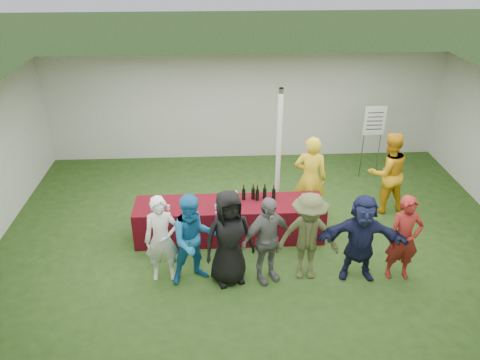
{
  "coord_description": "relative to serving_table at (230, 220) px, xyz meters",
  "views": [
    {
      "loc": [
        -0.73,
        -7.32,
        5.3
      ],
      "look_at": [
        -0.33,
        0.28,
        1.25
      ],
      "focal_mm": 35.0,
      "sensor_mm": 36.0,
      "label": 1
    }
  ],
  "objects": [
    {
      "name": "ground",
      "position": [
        0.53,
        -0.28,
        -0.38
      ],
      "size": [
        60.0,
        60.0,
        0.0
      ],
      "primitive_type": "plane",
      "color": "#284719",
      "rests_on": "ground"
    },
    {
      "name": "tent",
      "position": [
        1.03,
        0.92,
        0.98
      ],
      "size": [
        10.0,
        10.0,
        10.0
      ],
      "color": "white",
      "rests_on": "ground"
    },
    {
      "name": "serving_table",
      "position": [
        0.0,
        0.0,
        0.0
      ],
      "size": [
        3.6,
        0.8,
        0.75
      ],
      "primitive_type": "cube",
      "color": "#620914",
      "rests_on": "ground"
    },
    {
      "name": "wine_bottles",
      "position": [
        0.56,
        0.13,
        0.5
      ],
      "size": [
        0.64,
        0.12,
        0.32
      ],
      "color": "black",
      "rests_on": "serving_table"
    },
    {
      "name": "wine_glasses",
      "position": [
        -0.51,
        -0.26,
        0.49
      ],
      "size": [
        2.7,
        0.14,
        0.16
      ],
      "color": "silver",
      "rests_on": "serving_table"
    },
    {
      "name": "water_bottle",
      "position": [
        0.13,
        0.08,
        0.48
      ],
      "size": [
        0.07,
        0.07,
        0.23
      ],
      "color": "silver",
      "rests_on": "serving_table"
    },
    {
      "name": "bar_towel",
      "position": [
        1.48,
        0.05,
        0.39
      ],
      "size": [
        0.25,
        0.18,
        0.03
      ],
      "primitive_type": "cube",
      "color": "white",
      "rests_on": "serving_table"
    },
    {
      "name": "dump_bucket",
      "position": [
        1.57,
        -0.22,
        0.46
      ],
      "size": [
        0.23,
        0.23,
        0.18
      ],
      "primitive_type": "cylinder",
      "color": "slate",
      "rests_on": "serving_table"
    },
    {
      "name": "wine_list_sign",
      "position": [
        3.43,
        2.37,
        0.94
      ],
      "size": [
        0.5,
        0.03,
        1.8
      ],
      "color": "slate",
      "rests_on": "ground"
    },
    {
      "name": "staff_pourer",
      "position": [
        1.65,
        0.65,
        0.53
      ],
      "size": [
        0.74,
        0.57,
        1.81
      ],
      "primitive_type": "imported",
      "rotation": [
        0.0,
        0.0,
        2.92
      ],
      "color": "yellow",
      "rests_on": "ground"
    },
    {
      "name": "staff_back",
      "position": [
        3.31,
        0.85,
        0.51
      ],
      "size": [
        0.96,
        0.81,
        1.77
      ],
      "primitive_type": "imported",
      "rotation": [
        0.0,
        0.0,
        3.31
      ],
      "color": "#EAA316",
      "rests_on": "ground"
    },
    {
      "name": "customer_0",
      "position": [
        -1.16,
        -1.16,
        0.41
      ],
      "size": [
        0.6,
        0.42,
        1.57
      ],
      "primitive_type": "imported",
      "rotation": [
        0.0,
        0.0,
        0.07
      ],
      "color": "white",
      "rests_on": "ground"
    },
    {
      "name": "customer_1",
      "position": [
        -0.63,
        -1.24,
        0.45
      ],
      "size": [
        0.95,
        0.84,
        1.65
      ],
      "primitive_type": "imported",
      "rotation": [
        0.0,
        0.0,
        0.32
      ],
      "color": "#1C72B3",
      "rests_on": "ground"
    },
    {
      "name": "customer_2",
      "position": [
        -0.05,
        -1.28,
        0.48
      ],
      "size": [
        0.96,
        0.77,
        1.72
      ],
      "primitive_type": "imported",
      "rotation": [
        0.0,
        0.0,
        0.29
      ],
      "color": "black",
      "rests_on": "ground"
    },
    {
      "name": "customer_3",
      "position": [
        0.57,
        -1.29,
        0.43
      ],
      "size": [
        1.01,
        0.76,
        1.6
      ],
      "primitive_type": "imported",
      "rotation": [
        0.0,
        0.0,
        0.45
      ],
      "color": "slate",
      "rests_on": "ground"
    },
    {
      "name": "customer_4",
      "position": [
        1.27,
        -1.25,
        0.44
      ],
      "size": [
        1.09,
        0.68,
        1.62
      ],
      "primitive_type": "imported",
      "rotation": [
        0.0,
        0.0,
        -0.07
      ],
      "color": "#4E532F",
      "rests_on": "ground"
    },
    {
      "name": "customer_5",
      "position": [
        2.15,
        -1.3,
        0.42
      ],
      "size": [
        1.52,
        0.64,
        1.59
      ],
      "primitive_type": "imported",
      "rotation": [
        0.0,
        0.0,
        -0.12
      ],
      "color": "#181D41",
      "rests_on": "ground"
    },
    {
      "name": "customer_6",
      "position": [
        2.87,
        -1.34,
        0.41
      ],
      "size": [
        0.58,
        0.39,
        1.57
      ],
      "primitive_type": "imported",
      "rotation": [
        0.0,
        0.0,
        -0.02
      ],
      "color": "maroon",
      "rests_on": "ground"
    }
  ]
}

